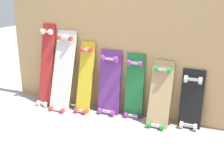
{
  "coord_description": "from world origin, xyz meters",
  "views": [
    {
      "loc": [
        1.1,
        -2.52,
        1.29
      ],
      "look_at": [
        0.0,
        -0.07,
        0.45
      ],
      "focal_mm": 44.75,
      "sensor_mm": 36.0,
      "label": 1
    }
  ],
  "objects": [
    {
      "name": "skateboard_red",
      "position": [
        -0.81,
        -0.07,
        0.42
      ],
      "size": [
        0.16,
        0.27,
        0.97
      ],
      "color": "#B22626",
      "rests_on": "ground"
    },
    {
      "name": "skateboard_white",
      "position": [
        -0.58,
        -0.1,
        0.38
      ],
      "size": [
        0.24,
        0.33,
        0.92
      ],
      "color": "silver",
      "rests_on": "ground"
    },
    {
      "name": "skateboard_black",
      "position": [
        0.79,
        -0.0,
        0.25
      ],
      "size": [
        0.21,
        0.15,
        0.63
      ],
      "color": "black",
      "rests_on": "ground"
    },
    {
      "name": "plywood_wall_panel",
      "position": [
        0.0,
        0.07,
        0.79
      ],
      "size": [
        2.61,
        0.04,
        1.58
      ],
      "primitive_type": "cube",
      "color": "tan",
      "rests_on": "ground"
    },
    {
      "name": "skateboard_natural",
      "position": [
        0.5,
        -0.07,
        0.28
      ],
      "size": [
        0.21,
        0.26,
        0.69
      ],
      "color": "tan",
      "rests_on": "ground"
    },
    {
      "name": "skateboard_purple",
      "position": [
        -0.05,
        -0.02,
        0.31
      ],
      "size": [
        0.24,
        0.18,
        0.74
      ],
      "color": "#6B338C",
      "rests_on": "ground"
    },
    {
      "name": "ground_plane",
      "position": [
        0.0,
        0.0,
        0.0
      ],
      "size": [
        12.0,
        12.0,
        0.0
      ],
      "primitive_type": "plane",
      "color": "#9E9991"
    },
    {
      "name": "skateboard_yellow",
      "position": [
        -0.32,
        -0.07,
        0.34
      ],
      "size": [
        0.16,
        0.26,
        0.81
      ],
      "color": "gold",
      "rests_on": "ground"
    },
    {
      "name": "skateboard_green",
      "position": [
        0.22,
        -0.0,
        0.3
      ],
      "size": [
        0.19,
        0.15,
        0.73
      ],
      "color": "#1E7238",
      "rests_on": "ground"
    }
  ]
}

